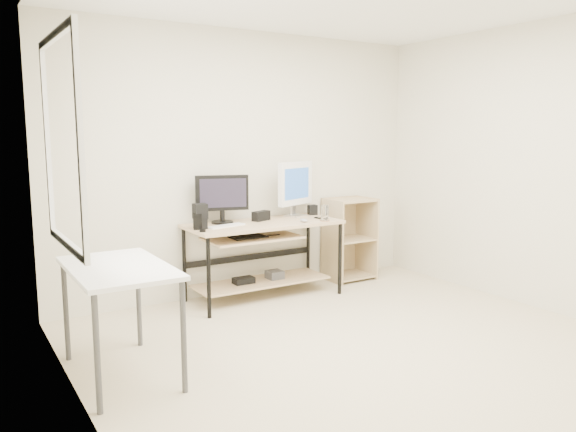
% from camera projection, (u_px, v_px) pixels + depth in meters
% --- Properties ---
extents(room, '(4.01, 4.01, 2.62)m').
position_uv_depth(room, '(359.00, 175.00, 3.90)').
color(room, beige).
rests_on(room, ground).
extents(desk, '(1.50, 0.65, 0.75)m').
position_uv_depth(desk, '(261.00, 244.00, 5.44)').
color(desk, tan).
rests_on(desk, ground).
extents(side_table, '(0.60, 1.00, 0.75)m').
position_uv_depth(side_table, '(119.00, 278.00, 3.66)').
color(side_table, white).
rests_on(side_table, ground).
extents(shelf_unit, '(0.50, 0.40, 0.90)m').
position_uv_depth(shelf_unit, '(347.00, 238.00, 6.20)').
color(shelf_unit, tan).
rests_on(shelf_unit, ground).
extents(black_monitor, '(0.50, 0.21, 0.46)m').
position_uv_depth(black_monitor, '(222.00, 196.00, 5.32)').
color(black_monitor, black).
rests_on(black_monitor, desk).
extents(white_imac, '(0.51, 0.25, 0.56)m').
position_uv_depth(white_imac, '(296.00, 185.00, 5.76)').
color(white_imac, silver).
rests_on(white_imac, desk).
extents(keyboard, '(0.39, 0.18, 0.01)m').
position_uv_depth(keyboard, '(226.00, 226.00, 5.17)').
color(keyboard, white).
rests_on(keyboard, desk).
extents(mouse, '(0.07, 0.10, 0.03)m').
position_uv_depth(mouse, '(304.00, 220.00, 5.43)').
color(mouse, '#ADADB2').
rests_on(mouse, desk).
extents(center_speaker, '(0.21, 0.14, 0.09)m').
position_uv_depth(center_speaker, '(261.00, 216.00, 5.52)').
color(center_speaker, black).
rests_on(center_speaker, desk).
extents(speaker_left, '(0.12, 0.12, 0.23)m').
position_uv_depth(speaker_left, '(200.00, 216.00, 5.04)').
color(speaker_left, black).
rests_on(speaker_left, desk).
extents(speaker_right, '(0.10, 0.10, 0.10)m').
position_uv_depth(speaker_right, '(312.00, 210.00, 5.92)').
color(speaker_right, black).
rests_on(speaker_right, desk).
extents(audio_controller, '(0.08, 0.07, 0.15)m').
position_uv_depth(audio_controller, '(198.00, 222.00, 4.99)').
color(audio_controller, black).
rests_on(audio_controller, desk).
extents(volume_puck, '(0.07, 0.07, 0.02)m').
position_uv_depth(volume_puck, '(203.00, 231.00, 4.89)').
color(volume_puck, black).
rests_on(volume_puck, desk).
extents(smartphone, '(0.08, 0.13, 0.01)m').
position_uv_depth(smartphone, '(320.00, 218.00, 5.66)').
color(smartphone, black).
rests_on(smartphone, desk).
extents(coaster, '(0.10, 0.10, 0.01)m').
position_uv_depth(coaster, '(325.00, 221.00, 5.50)').
color(coaster, '#926242').
rests_on(coaster, desk).
extents(drinking_glass, '(0.08, 0.08, 0.15)m').
position_uv_depth(drinking_glass, '(325.00, 213.00, 5.49)').
color(drinking_glass, white).
rests_on(drinking_glass, coaster).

